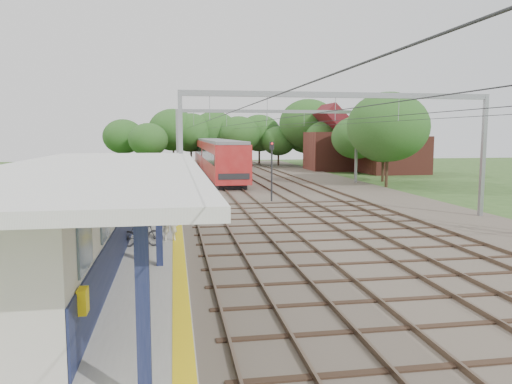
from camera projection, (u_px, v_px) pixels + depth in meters
ground at (401, 333)px, 12.08m from camera, size 160.00×160.00×0.00m
ballast_bed at (286, 190)px, 42.12m from camera, size 18.00×90.00×0.10m
platform at (131, 228)px, 24.56m from camera, size 5.00×52.00×0.35m
yellow_stripe at (177, 223)px, 24.90m from camera, size 0.45×52.00×0.01m
station_building at (72, 214)px, 17.26m from camera, size 3.41×18.00×3.40m
canopy at (99, 169)px, 16.27m from camera, size 6.40×20.00×3.44m
rail_tracks at (257, 189)px, 41.70m from camera, size 11.80×88.00×0.15m
catenary_system at (293, 124)px, 36.76m from camera, size 17.22×88.00×7.00m
tree_band at (241, 133)px, 68.10m from camera, size 31.72×30.88×8.82m
house_near at (394, 149)px, 60.21m from camera, size 7.00×6.12×7.89m
house_far at (339, 146)px, 65.25m from camera, size 8.00×6.12×8.66m
person at (169, 217)px, 20.73m from camera, size 0.75×0.50×2.02m
bicycle at (141, 234)px, 19.68m from camera, size 1.72×0.50×1.03m
train at (215, 155)px, 59.63m from camera, size 3.09×38.42×4.04m
signal_post at (272, 165)px, 34.60m from camera, size 0.33×0.30×4.24m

